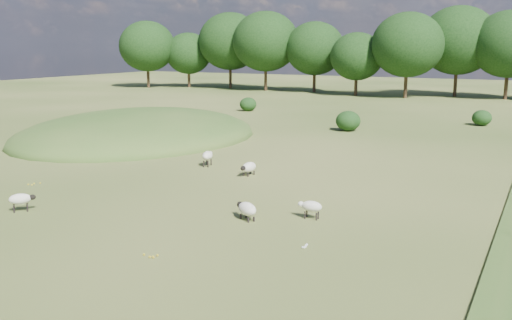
{
  "coord_description": "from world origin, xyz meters",
  "views": [
    {
      "loc": [
        15.01,
        -20.79,
        6.65
      ],
      "look_at": [
        2.0,
        4.0,
        1.0
      ],
      "focal_mm": 40.0,
      "sensor_mm": 36.0,
      "label": 1
    }
  ],
  "objects_px": {
    "sheep_0": "(311,206)",
    "sheep_3": "(249,167)",
    "sheep_5": "(208,156)",
    "sheep_2": "(247,209)",
    "sheep_1": "(21,199)"
  },
  "relations": [
    {
      "from": "sheep_0",
      "to": "sheep_3",
      "type": "height_order",
      "value": "sheep_0"
    },
    {
      "from": "sheep_5",
      "to": "sheep_3",
      "type": "bearing_deg",
      "value": -122.55
    },
    {
      "from": "sheep_0",
      "to": "sheep_2",
      "type": "height_order",
      "value": "sheep_0"
    },
    {
      "from": "sheep_3",
      "to": "sheep_2",
      "type": "bearing_deg",
      "value": 33.26
    },
    {
      "from": "sheep_3",
      "to": "sheep_5",
      "type": "distance_m",
      "value": 3.33
    },
    {
      "from": "sheep_2",
      "to": "sheep_5",
      "type": "relative_size",
      "value": 1.01
    },
    {
      "from": "sheep_1",
      "to": "sheep_5",
      "type": "relative_size",
      "value": 0.81
    },
    {
      "from": "sheep_0",
      "to": "sheep_5",
      "type": "relative_size",
      "value": 0.81
    },
    {
      "from": "sheep_2",
      "to": "sheep_3",
      "type": "relative_size",
      "value": 1.0
    },
    {
      "from": "sheep_0",
      "to": "sheep_1",
      "type": "relative_size",
      "value": 1.0
    },
    {
      "from": "sheep_0",
      "to": "sheep_5",
      "type": "distance_m",
      "value": 11.02
    },
    {
      "from": "sheep_3",
      "to": "sheep_0",
      "type": "bearing_deg",
      "value": 51.61
    },
    {
      "from": "sheep_3",
      "to": "sheep_5",
      "type": "relative_size",
      "value": 1.01
    },
    {
      "from": "sheep_2",
      "to": "sheep_3",
      "type": "bearing_deg",
      "value": -31.04
    },
    {
      "from": "sheep_0",
      "to": "sheep_1",
      "type": "xyz_separation_m",
      "value": [
        -10.8,
        -4.56,
        0.02
      ]
    }
  ]
}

